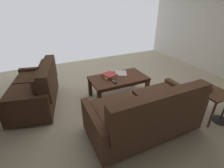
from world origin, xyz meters
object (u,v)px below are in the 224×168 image
object	(u,v)px
coffee_table	(118,80)
coffee_mug	(210,89)
end_table	(212,96)
sofa_main	(146,114)
loveseat_near	(37,89)
loose_magazine	(121,73)
book_stack	(109,75)
tv_remote	(114,82)

from	to	relation	value
coffee_table	coffee_mug	world-z (taller)	coffee_mug
coffee_mug	end_table	bearing A→B (deg)	141.93
sofa_main	end_table	distance (m)	1.26
loveseat_near	coffee_table	distance (m)	1.63
coffee_table	loose_magazine	xyz separation A→B (m)	(-0.15, -0.17, 0.07)
sofa_main	book_stack	xyz separation A→B (m)	(0.04, -1.27, 0.12)
coffee_mug	loose_magazine	size ratio (longest dim) A/B	0.35
sofa_main	loose_magazine	world-z (taller)	sofa_main
end_table	book_stack	distance (m)	1.93
coffee_table	loose_magazine	bearing A→B (deg)	-129.91
sofa_main	coffee_table	world-z (taller)	sofa_main
loveseat_near	tv_remote	xyz separation A→B (m)	(-1.41, 0.52, 0.10)
coffee_table	tv_remote	size ratio (longest dim) A/B	7.24
loveseat_near	end_table	xyz separation A→B (m)	(-2.72, 1.68, 0.08)
loose_magazine	coffee_table	bearing A→B (deg)	75.37
coffee_mug	tv_remote	size ratio (longest dim) A/B	0.63
sofa_main	loveseat_near	size ratio (longest dim) A/B	1.14
loveseat_near	tv_remote	distance (m)	1.50
coffee_mug	tv_remote	bearing A→B (deg)	-41.73
loose_magazine	end_table	bearing A→B (deg)	148.68
coffee_table	end_table	size ratio (longest dim) A/B	2.24
loveseat_near	loose_magazine	world-z (taller)	loveseat_near
sofa_main	coffee_mug	distance (m)	1.22
book_stack	tv_remote	world-z (taller)	book_stack
book_stack	coffee_mug	bearing A→B (deg)	131.75
sofa_main	loose_magazine	bearing A→B (deg)	-101.33
end_table	loose_magazine	size ratio (longest dim) A/B	1.82
coffee_table	tv_remote	world-z (taller)	tv_remote
loveseat_near	sofa_main	bearing A→B (deg)	133.95
loveseat_near	loose_magazine	size ratio (longest dim) A/B	5.20
coffee_table	tv_remote	bearing A→B (deg)	39.77
loose_magazine	coffee_mug	bearing A→B (deg)	148.00
sofa_main	loveseat_near	bearing A→B (deg)	-46.05
end_table	coffee_mug	distance (m)	0.15
tv_remote	sofa_main	bearing A→B (deg)	93.46
tv_remote	loose_magazine	distance (m)	0.46
coffee_mug	book_stack	distance (m)	1.87
coffee_table	book_stack	size ratio (longest dim) A/B	3.70
sofa_main	loveseat_near	world-z (taller)	sofa_main
loveseat_near	book_stack	world-z (taller)	loveseat_near
book_stack	tv_remote	bearing A→B (deg)	85.78
end_table	loose_magazine	bearing A→B (deg)	-56.60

